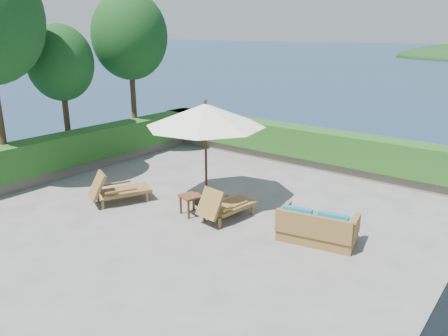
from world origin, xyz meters
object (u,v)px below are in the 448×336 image
Objects in this scene: side_table at (191,199)px; wicker_loveseat at (317,228)px; lounge_left at (117,190)px; lounge_right at (225,205)px; patio_umbrella at (205,116)px.

wicker_loveseat reaches higher than side_table.
lounge_left reaches higher than wicker_loveseat.
lounge_right is 2.65× the size of side_table.
lounge_left is 2.26m from side_table.
patio_umbrella is 6.09× the size of side_table.
lounge_left reaches higher than lounge_right.
patio_umbrella is 3.21m from lounge_left.
lounge_left is at bearing -178.32° from wicker_loveseat.
lounge_left is 2.83× the size of side_table.
lounge_right is (3.04, 0.96, -0.01)m from lounge_left.
lounge_left is at bearing -155.42° from lounge_right.
patio_umbrella reaches higher than wicker_loveseat.
wicker_loveseat is at bearing 37.95° from lounge_left.
wicker_loveseat is (3.28, 0.60, -0.11)m from side_table.
side_table is at bearing -74.31° from patio_umbrella.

